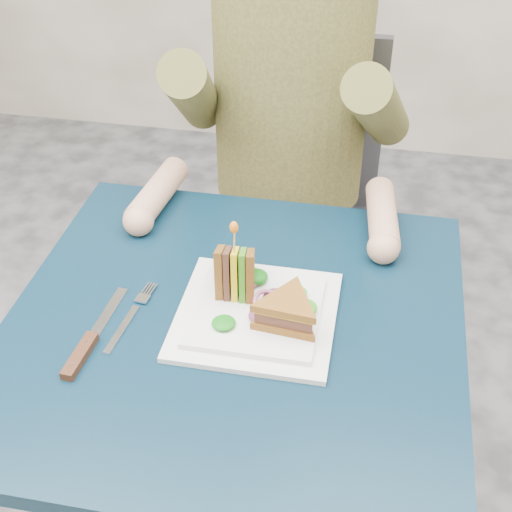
% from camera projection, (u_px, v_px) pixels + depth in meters
% --- Properties ---
extents(table, '(0.75, 0.75, 0.73)m').
position_uv_depth(table, '(234.00, 356.00, 1.22)').
color(table, black).
rests_on(table, ground).
extents(chair, '(0.42, 0.40, 0.93)m').
position_uv_depth(chair, '(293.00, 194.00, 1.84)').
color(chair, '#47474C').
rests_on(chair, ground).
extents(diner, '(0.54, 0.59, 0.74)m').
position_uv_depth(diner, '(290.00, 74.00, 1.52)').
color(diner, brown).
rests_on(diner, chair).
extents(plate, '(0.26, 0.26, 0.02)m').
position_uv_depth(plate, '(256.00, 314.00, 1.17)').
color(plate, white).
rests_on(plate, table).
extents(sandwich_flat, '(0.13, 0.13, 0.05)m').
position_uv_depth(sandwich_flat, '(287.00, 312.00, 1.12)').
color(sandwich_flat, brown).
rests_on(sandwich_flat, plate).
extents(sandwich_upright, '(0.09, 0.15, 0.15)m').
position_uv_depth(sandwich_upright, '(235.00, 273.00, 1.19)').
color(sandwich_upright, brown).
rests_on(sandwich_upright, plate).
extents(fork, '(0.04, 0.18, 0.01)m').
position_uv_depth(fork, '(129.00, 318.00, 1.18)').
color(fork, silver).
rests_on(fork, table).
extents(knife, '(0.03, 0.22, 0.02)m').
position_uv_depth(knife, '(85.00, 347.00, 1.12)').
color(knife, silver).
rests_on(knife, table).
extents(toothpick, '(0.01, 0.01, 0.06)m').
position_uv_depth(toothpick, '(234.00, 242.00, 1.15)').
color(toothpick, tan).
rests_on(toothpick, sandwich_upright).
extents(toothpick_frill, '(0.01, 0.01, 0.02)m').
position_uv_depth(toothpick_frill, '(234.00, 227.00, 1.13)').
color(toothpick_frill, orange).
rests_on(toothpick_frill, sandwich_upright).
extents(lettuce_spill, '(0.15, 0.13, 0.02)m').
position_uv_depth(lettuce_spill, '(260.00, 301.00, 1.17)').
color(lettuce_spill, '#337A14').
rests_on(lettuce_spill, plate).
extents(onion_ring, '(0.04, 0.04, 0.02)m').
position_uv_depth(onion_ring, '(266.00, 301.00, 1.16)').
color(onion_ring, '#9E4C7A').
rests_on(onion_ring, plate).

